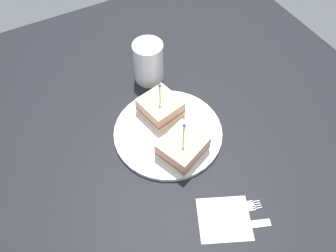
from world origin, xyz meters
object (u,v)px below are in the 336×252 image
object	(u,v)px
sandwich_half_back	(182,147)
fork	(240,207)
napkin	(224,219)
drink_glass	(149,64)
knife	(243,225)
sandwich_half_front	(160,107)
plate	(168,132)

from	to	relation	value
sandwich_half_back	fork	bearing A→B (deg)	104.43
sandwich_half_back	napkin	world-z (taller)	sandwich_half_back
drink_glass	knife	xyz separation A→B (cm)	(1.79, 45.24, -4.91)
sandwich_half_back	knife	xyz separation A→B (cm)	(-2.61, 19.90, -3.16)
drink_glass	napkin	xyz separation A→B (cm)	(4.39, 42.34, -5.01)
sandwich_half_front	sandwich_half_back	xyz separation A→B (cm)	(0.98, 12.35, 0.01)
drink_glass	fork	bearing A→B (deg)	89.80
sandwich_half_front	fork	bearing A→B (deg)	96.47
plate	napkin	size ratio (longest dim) A/B	2.45
plate	drink_glass	bearing A→B (deg)	-103.10
plate	knife	xyz separation A→B (cm)	(-2.52, 26.72, -0.33)
sandwich_half_front	fork	xyz separation A→B (cm)	(-3.28, 28.89, -3.15)
napkin	sandwich_half_front	bearing A→B (deg)	-91.90
sandwich_half_front	sandwich_half_back	world-z (taller)	sandwich_half_back
napkin	knife	distance (cm)	3.90
fork	napkin	bearing A→B (deg)	6.16
plate	drink_glass	distance (cm)	19.55
fork	knife	xyz separation A→B (cm)	(1.64, 3.36, 0.00)
drink_glass	plate	bearing A→B (deg)	76.90
fork	sandwich_half_front	bearing A→B (deg)	-83.53
sandwich_half_back	plate	bearing A→B (deg)	-90.77
sandwich_half_back	drink_glass	size ratio (longest dim) A/B	1.05
sandwich_half_back	napkin	bearing A→B (deg)	90.02
napkin	knife	world-z (taller)	knife
sandwich_half_front	sandwich_half_back	bearing A→B (deg)	85.47
fork	knife	distance (cm)	3.74
sandwich_half_back	fork	distance (cm)	17.37
sandwich_half_back	drink_glass	distance (cm)	25.78
sandwich_half_back	knife	world-z (taller)	sandwich_half_back
sandwich_half_front	napkin	world-z (taller)	sandwich_half_front
plate	sandwich_half_front	bearing A→B (deg)	-99.13
sandwich_half_front	sandwich_half_back	distance (cm)	12.38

